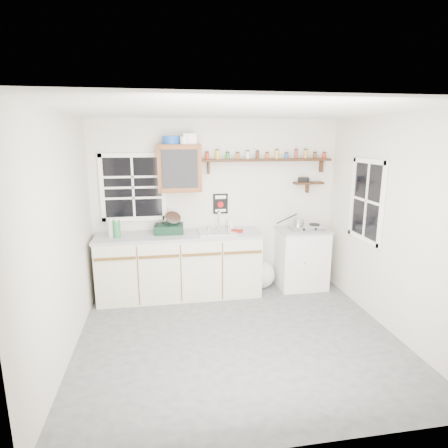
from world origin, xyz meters
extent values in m
cube|color=#49494B|center=(0.00, 0.00, -0.01)|extent=(3.60, 3.20, 0.02)
cube|color=white|center=(0.00, 0.00, 2.51)|extent=(3.60, 3.20, 0.02)
cube|color=beige|center=(-1.81, 0.00, 1.25)|extent=(0.02, 3.20, 2.50)
cube|color=beige|center=(1.81, 0.00, 1.25)|extent=(0.02, 3.20, 2.50)
cube|color=beige|center=(0.00, 1.61, 1.25)|extent=(3.60, 0.02, 2.50)
cube|color=beige|center=(0.00, -1.61, 1.25)|extent=(3.60, 0.02, 2.50)
cube|color=#B8B098|center=(-0.58, 1.30, 0.44)|extent=(2.27, 0.60, 0.88)
cube|color=gray|center=(-0.58, 1.30, 0.90)|extent=(2.31, 0.62, 0.04)
cube|color=brown|center=(-1.44, 0.99, 0.70)|extent=(0.53, 0.02, 0.03)
cube|color=brown|center=(-0.87, 0.99, 0.70)|extent=(0.53, 0.02, 0.03)
cube|color=brown|center=(-0.30, 0.99, 0.70)|extent=(0.53, 0.02, 0.03)
cube|color=brown|center=(0.27, 0.99, 0.70)|extent=(0.53, 0.02, 0.03)
cube|color=silver|center=(1.25, 1.33, 0.44)|extent=(0.70, 0.55, 0.88)
cube|color=gray|center=(1.25, 1.33, 0.90)|extent=(0.73, 0.57, 0.03)
cube|color=#ADADB1|center=(-0.05, 1.30, 0.93)|extent=(0.52, 0.44, 0.03)
cylinder|color=#ADADB1|center=(0.00, 1.46, 1.06)|extent=(0.02, 0.02, 0.28)
cylinder|color=#ADADB1|center=(0.00, 1.40, 1.19)|extent=(0.02, 0.14, 0.02)
cube|color=#5E2D17|center=(-0.55, 1.45, 1.82)|extent=(0.60, 0.30, 0.65)
cube|color=black|center=(-0.55, 1.29, 1.82)|extent=(0.48, 0.02, 0.52)
cylinder|color=#18479D|center=(-0.65, 1.45, 2.21)|extent=(0.24, 0.24, 0.11)
cube|color=white|center=(-0.40, 1.45, 2.22)|extent=(0.18, 0.15, 0.14)
cylinder|color=white|center=(-0.47, 1.40, 2.20)|extent=(0.12, 0.12, 0.10)
cube|color=#301F0D|center=(0.73, 1.51, 1.92)|extent=(1.91, 0.18, 0.04)
cube|color=#301F0D|center=(-0.13, 1.55, 1.82)|extent=(0.03, 0.10, 0.18)
cube|color=#301F0D|center=(1.58, 1.55, 1.82)|extent=(0.03, 0.10, 0.18)
cylinder|color=red|center=(-0.15, 1.51, 1.98)|extent=(0.05, 0.05, 0.09)
cylinder|color=black|center=(-0.15, 1.51, 2.04)|extent=(0.05, 0.05, 0.02)
cylinder|color=gold|center=(0.00, 1.51, 2.00)|extent=(0.06, 0.06, 0.12)
cylinder|color=black|center=(0.00, 1.51, 2.07)|extent=(0.05, 0.05, 0.02)
cylinder|color=#267226|center=(0.14, 1.51, 1.98)|extent=(0.06, 0.06, 0.09)
cylinder|color=black|center=(0.14, 1.51, 2.03)|extent=(0.05, 0.05, 0.02)
cylinder|color=#99591E|center=(0.29, 1.51, 1.98)|extent=(0.06, 0.06, 0.08)
cylinder|color=black|center=(0.29, 1.51, 2.03)|extent=(0.05, 0.05, 0.02)
cylinder|color=silver|center=(0.43, 1.51, 1.99)|extent=(0.06, 0.06, 0.11)
cylinder|color=black|center=(0.43, 1.51, 2.05)|extent=(0.05, 0.05, 0.02)
cylinder|color=#4C2614|center=(0.58, 1.51, 1.99)|extent=(0.05, 0.05, 0.11)
cylinder|color=black|center=(0.58, 1.51, 2.05)|extent=(0.05, 0.05, 0.02)
cylinder|color=#B24C19|center=(0.73, 1.51, 1.98)|extent=(0.05, 0.05, 0.08)
cylinder|color=black|center=(0.73, 1.51, 2.03)|extent=(0.05, 0.05, 0.02)
cylinder|color=gold|center=(0.87, 1.51, 2.00)|extent=(0.06, 0.06, 0.12)
cylinder|color=black|center=(0.87, 1.51, 2.06)|extent=(0.05, 0.05, 0.02)
cylinder|color=#334C8C|center=(1.02, 1.51, 1.98)|extent=(0.06, 0.06, 0.07)
cylinder|color=black|center=(1.02, 1.51, 2.02)|extent=(0.05, 0.05, 0.02)
cylinder|color=maroon|center=(1.16, 1.51, 2.00)|extent=(0.05, 0.05, 0.12)
cylinder|color=black|center=(1.16, 1.51, 2.07)|extent=(0.05, 0.05, 0.02)
cylinder|color=#BF8C3F|center=(1.31, 1.51, 2.00)|extent=(0.06, 0.06, 0.12)
cylinder|color=black|center=(1.31, 1.51, 2.07)|extent=(0.05, 0.05, 0.02)
cylinder|color=brown|center=(1.45, 1.51, 1.98)|extent=(0.05, 0.05, 0.08)
cylinder|color=black|center=(1.45, 1.51, 2.02)|extent=(0.05, 0.05, 0.02)
cylinder|color=red|center=(1.60, 1.51, 1.98)|extent=(0.06, 0.06, 0.08)
cylinder|color=black|center=(1.60, 1.51, 2.02)|extent=(0.05, 0.05, 0.02)
cube|color=#301F0D|center=(1.38, 1.52, 1.57)|extent=(0.45, 0.15, 0.03)
cube|color=#301F0D|center=(1.38, 1.56, 1.49)|extent=(0.03, 0.08, 0.14)
cube|color=black|center=(1.30, 1.52, 1.62)|extent=(0.14, 0.10, 0.07)
cube|color=black|center=(0.05, 1.59, 1.28)|extent=(0.22, 0.01, 0.30)
cube|color=white|center=(0.05, 1.58, 1.38)|extent=(0.16, 0.00, 0.05)
cylinder|color=#A50C0C|center=(0.05, 1.58, 1.27)|extent=(0.09, 0.01, 0.09)
cube|color=white|center=(0.05, 1.58, 1.18)|extent=(0.16, 0.00, 0.04)
cube|color=black|center=(-1.20, 1.59, 1.55)|extent=(0.85, 0.02, 0.90)
cube|color=white|center=(-1.20, 1.59, 1.55)|extent=(0.93, 0.03, 0.98)
cube|color=black|center=(1.79, 0.55, 1.45)|extent=(0.02, 0.70, 1.00)
cube|color=white|center=(1.79, 0.55, 1.45)|extent=(0.03, 0.78, 1.08)
cylinder|color=#AABFC7|center=(-1.50, 1.29, 1.03)|extent=(0.08, 0.08, 0.23)
cylinder|color=white|center=(-1.50, 1.29, 1.16)|extent=(0.05, 0.05, 0.03)
cylinder|color=#28793E|center=(-1.42, 1.25, 1.04)|extent=(0.09, 0.09, 0.23)
cylinder|color=white|center=(-1.42, 1.25, 1.17)|extent=(0.05, 0.05, 0.03)
cube|color=black|center=(-0.72, 1.38, 0.98)|extent=(0.42, 0.33, 0.12)
cylinder|color=#ADADB1|center=(-0.67, 1.38, 1.10)|extent=(0.29, 0.31, 0.24)
imported|color=silver|center=(0.18, 1.52, 1.01)|extent=(0.10, 0.10, 0.18)
cube|color=maroon|center=(0.24, 1.29, 0.93)|extent=(0.19, 0.18, 0.02)
cube|color=#ADADB1|center=(1.30, 1.31, 0.94)|extent=(0.51, 0.28, 0.06)
cylinder|color=black|center=(1.17, 1.31, 0.98)|extent=(0.15, 0.15, 0.01)
cylinder|color=black|center=(1.42, 1.31, 0.98)|extent=(0.15, 0.15, 0.01)
cylinder|color=#ADADB1|center=(1.17, 1.31, 1.02)|extent=(0.16, 0.16, 0.10)
cylinder|color=black|center=(1.01, 1.38, 1.06)|extent=(0.31, 0.05, 0.16)
ellipsoid|color=silver|center=(0.66, 1.40, 0.19)|extent=(0.41, 0.37, 0.43)
cone|color=silver|center=(0.68, 1.40, 0.39)|extent=(0.12, 0.12, 0.12)
camera|label=1|loc=(-0.80, -3.81, 2.24)|focal=30.00mm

